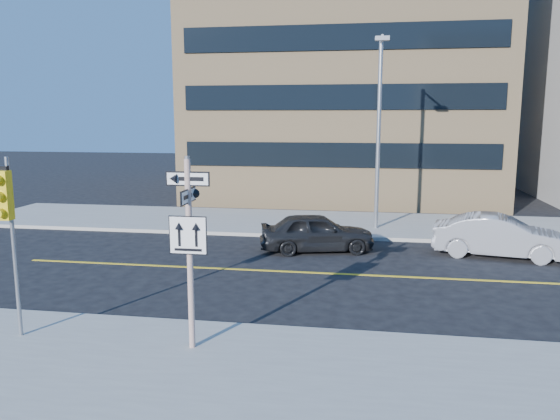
% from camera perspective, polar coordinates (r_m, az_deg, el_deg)
% --- Properties ---
extents(ground, '(120.00, 120.00, 0.00)m').
position_cam_1_polar(ground, '(14.39, -5.95, -10.61)').
color(ground, black).
rests_on(ground, ground).
extents(sign_pole, '(0.92, 0.92, 4.06)m').
position_cam_1_polar(sign_pole, '(11.39, -9.46, -3.36)').
color(sign_pole, white).
rests_on(sign_pole, near_sidewalk).
extents(traffic_signal, '(0.32, 0.45, 4.00)m').
position_cam_1_polar(traffic_signal, '(12.99, -26.73, 0.00)').
color(traffic_signal, gray).
rests_on(traffic_signal, near_sidewalk).
extents(parked_car_a, '(2.66, 4.52, 1.45)m').
position_cam_1_polar(parked_car_a, '(20.47, 3.86, -2.34)').
color(parked_car_a, black).
rests_on(parked_car_a, ground).
extents(parked_car_b, '(2.45, 4.83, 1.52)m').
position_cam_1_polar(parked_car_b, '(21.10, 21.97, -2.56)').
color(parked_car_b, gray).
rests_on(parked_car_b, ground).
extents(streetlight_a, '(0.55, 2.25, 8.00)m').
position_cam_1_polar(streetlight_a, '(23.78, 10.30, 9.00)').
color(streetlight_a, gray).
rests_on(streetlight_a, far_sidewalk).
extents(building_brick, '(18.00, 18.00, 18.00)m').
position_cam_1_polar(building_brick, '(38.26, 7.02, 15.66)').
color(building_brick, tan).
rests_on(building_brick, ground).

